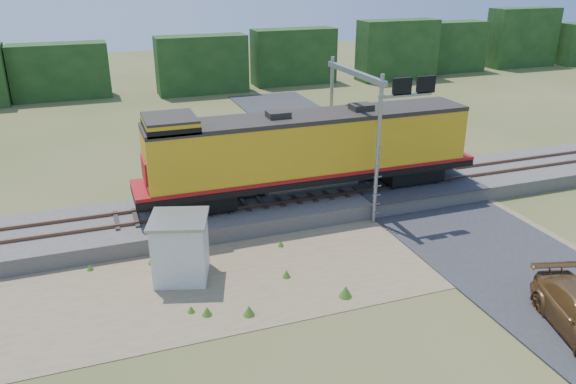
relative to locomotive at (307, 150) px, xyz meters
name	(u,v)px	position (x,y,z in m)	size (l,w,h in m)	color
ground	(340,263)	(-0.75, -6.00, -3.29)	(140.00, 140.00, 0.00)	#475123
ballast	(293,204)	(-0.75, 0.00, -2.89)	(70.00, 5.00, 0.80)	slate
rails	(293,195)	(-0.75, 0.00, -2.41)	(70.00, 1.54, 0.16)	brown
dirt_shoulder	(294,265)	(-2.75, -5.50, -3.27)	(26.00, 8.00, 0.03)	#8C7754
road	(464,230)	(6.25, -5.26, -3.20)	(7.00, 66.00, 0.86)	#38383A
tree_line_north	(184,62)	(-0.75, 32.00, -0.22)	(130.00, 3.00, 6.50)	#153814
weed_clumps	(264,275)	(-4.25, -5.90, -3.29)	(15.00, 6.20, 0.56)	#406A1E
locomotive	(307,150)	(0.00, 0.00, 0.00)	(18.27, 2.79, 4.71)	black
shed	(181,248)	(-7.48, -4.87, -1.90)	(2.88, 2.88, 2.74)	silver
signal_gantry	(367,104)	(2.95, -0.68, 2.32)	(2.98, 6.20, 7.52)	gray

